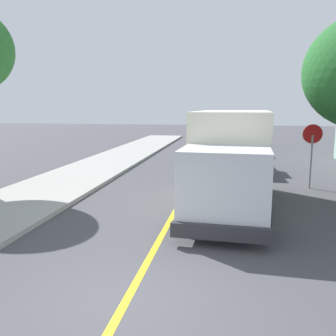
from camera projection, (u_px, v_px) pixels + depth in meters
ground_plane at (125, 303)px, 6.31m from camera, size 120.00×120.00×0.00m
centre_line_yellow at (190, 183)px, 16.02m from camera, size 0.16×56.00×0.01m
box_truck at (231, 155)px, 12.07m from camera, size 2.76×7.29×3.20m
parked_car_near at (247, 156)px, 18.92m from camera, size 1.98×4.47×1.67m
parked_car_mid at (243, 144)px, 25.29m from camera, size 2.01×4.48×1.67m
parked_car_far at (238, 135)px, 32.22m from camera, size 1.94×4.46×1.67m
stop_sign at (312, 144)px, 14.83m from camera, size 0.80×0.10×2.65m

